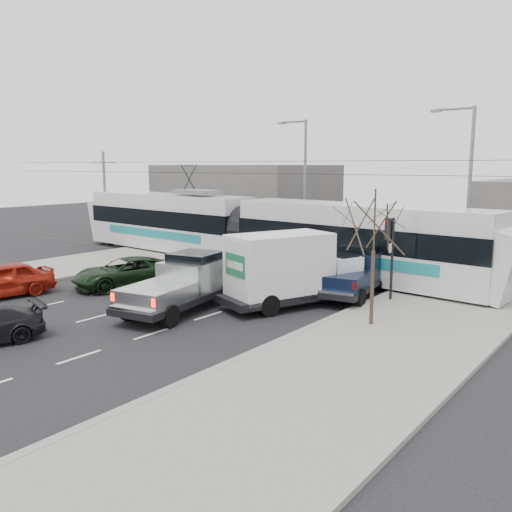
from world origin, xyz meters
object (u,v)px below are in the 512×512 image
Objects in this scene: silver_pickup at (185,282)px; green_car at (126,273)px; street_lamp_far at (303,178)px; tram at (248,230)px; box_truck at (290,270)px; navy_pickup at (354,272)px; red_car at (0,280)px; traffic_signal at (390,241)px; bare_tree at (374,227)px; street_lamp_near at (466,182)px.

silver_pickup is 5.46m from green_car.
street_lamp_far reaches higher than tram.
tram is at bearing 159.81° from box_truck.
box_truck reaches higher than navy_pickup.
tram reaches higher than green_car.
box_truck is 13.25m from red_car.
tram is 8.68m from green_car.
red_car is at bearing -101.69° from green_car.
street_lamp_far is 20.36m from red_car.
street_lamp_far is 15.27m from green_car.
street_lamp_far is 13.53m from navy_pickup.
silver_pickup is at bearing 34.01° from red_car.
street_lamp_far is 15.20m from box_truck.
traffic_signal is 12.79m from green_car.
box_truck is 1.28× the size of green_car.
bare_tree reaches higher than silver_pickup.
box_truck is (3.19, 3.14, 0.42)m from silver_pickup.
bare_tree reaches higher than red_car.
navy_pickup is 1.21× the size of red_car.
tram is 5.18× the size of navy_pickup.
red_car is at bearing -165.49° from silver_pickup.
silver_pickup is at bearing -162.60° from bare_tree.
bare_tree is 5.70m from navy_pickup.
tram is 9.47m from navy_pickup.
street_lamp_near reaches higher than navy_pickup.
silver_pickup is (-6.25, -6.31, -1.60)m from traffic_signal.
street_lamp_near is (-0.29, 11.50, 1.32)m from bare_tree.
street_lamp_near reaches higher than green_car.
silver_pickup reaches higher than navy_pickup.
tram is at bearing -160.29° from street_lamp_near.
street_lamp_near is 1.36× the size of silver_pickup.
box_truck is (7.52, -6.58, -0.57)m from tram.
navy_pickup is at bearing -46.42° from street_lamp_far.
tram is at bearing 103.78° from silver_pickup.
street_lamp_near is at bearing -9.87° from street_lamp_far.
navy_pickup is at bearing -16.45° from tram.
silver_pickup is 8.94m from red_car.
navy_pickup is (8.91, -9.37, -3.99)m from street_lamp_far.
street_lamp_near is 11.67m from street_lamp_far.
tram reaches higher than box_truck.
street_lamp_far is at bearing 104.38° from green_car.
box_truck reaches higher than green_car.
navy_pickup is at bearing 45.99° from green_car.
box_truck is (-3.91, -10.67, -3.55)m from street_lamp_near.
bare_tree is at bearing -28.43° from tram.
green_car is at bearing -92.68° from tram.
red_car is (-15.21, -17.55, -4.31)m from street_lamp_near.
green_car is at bearing -134.54° from street_lamp_near.
bare_tree is at bearing -74.24° from traffic_signal.
bare_tree is 4.28m from traffic_signal.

